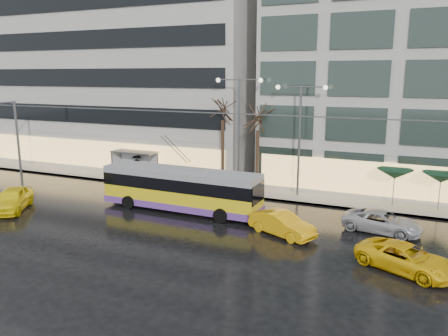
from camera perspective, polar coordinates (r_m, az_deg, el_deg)
The scene contains 20 objects.
ground at distance 28.10m, azimuth -10.20°, elevation -7.71°, with size 140.00×140.00×0.00m, color black.
sidewalk at distance 39.28m, azimuth 3.59°, elevation -1.71°, with size 80.00×10.00×0.15m, color gray.
kerb at distance 34.81m, azimuth 0.82°, elevation -3.50°, with size 80.00×0.10×0.15m, color slate.
building_left at distance 51.27m, azimuth -14.04°, elevation 13.67°, with size 34.00×14.00×22.00m, color #A9A7A1.
trolleybus at distance 30.82m, azimuth -5.66°, elevation -2.96°, with size 11.66×4.65×5.38m.
catenary at distance 33.31m, azimuth -1.49°, elevation 3.15°, with size 42.24×5.12×7.00m.
bus_shelter at distance 40.72m, azimuth -11.89°, elevation 1.26°, with size 4.20×1.60×2.51m.
street_lamp_near at distance 35.32m, azimuth 1.94°, elevation 6.50°, with size 3.96×0.36×9.03m.
street_lamp_far at distance 33.85m, azimuth 9.88°, elevation 5.61°, with size 3.96×0.36×8.53m.
tree_a at distance 35.99m, azimuth -0.17°, elevation 8.36°, with size 3.20×3.20×8.40m.
tree_b at distance 35.14m, azimuth 4.48°, elevation 7.11°, with size 3.20×3.20×7.70m.
parasol_a at distance 33.66m, azimuth 21.40°, elevation -0.72°, with size 2.50×2.50×2.65m.
parasol_b at distance 33.72m, azimuth 26.49°, elevation -1.15°, with size 2.50×2.50×2.65m.
taxi_a at distance 34.34m, azimuth -25.94°, elevation -3.69°, with size 1.92×4.76×1.62m, color yellow.
taxi_b at distance 26.49m, azimuth 7.58°, elevation -7.25°, with size 1.48×4.25×1.40m, color #FDB20D.
taxi_c at distance 23.49m, azimuth 22.64°, elevation -10.80°, with size 2.19×4.76×1.32m, color yellow.
sedan_silver at distance 28.47m, azimuth 19.95°, elevation -6.62°, with size 2.15×4.67×1.30m, color #B3B3B8.
pedestrian_a at distance 37.91m, azimuth -8.84°, elevation 0.06°, with size 1.19×1.20×2.19m.
pedestrian_b at distance 38.04m, azimuth -7.32°, elevation -0.92°, with size 0.88×0.75×1.56m.
pedestrian_c at distance 40.68m, azimuth -11.30°, elevation 0.27°, with size 1.28×1.09×2.11m.
Camera 1 is at (14.84, -21.92, 9.43)m, focal length 35.00 mm.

